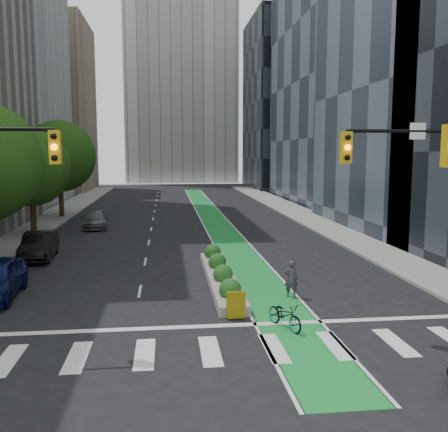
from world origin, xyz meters
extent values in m
plane|color=black|center=(0.00, 0.00, 0.00)|extent=(160.00, 160.00, 0.00)
cube|color=gray|center=(-11.80, 25.00, 0.07)|extent=(3.60, 90.00, 0.15)
cube|color=gray|center=(11.80, 25.00, 0.07)|extent=(3.60, 90.00, 0.15)
cube|color=#198D36|center=(3.00, 30.00, 0.01)|extent=(2.20, 70.00, 0.01)
cube|color=tan|center=(-20.00, 66.00, 13.00)|extent=(14.00, 16.00, 26.00)
cube|color=#19212D|center=(21.00, 45.00, 21.00)|extent=(14.00, 24.00, 42.00)
cube|color=black|center=(20.00, 68.00, 14.00)|extent=(14.00, 18.00, 28.00)
cube|color=silver|center=(2.00, 90.00, 35.00)|extent=(22.00, 16.00, 70.00)
cylinder|color=black|center=(-11.00, 22.00, 2.24)|extent=(0.44, 0.44, 4.48)
sphere|color=#19410E|center=(-11.00, 22.00, 4.96)|extent=(5.60, 5.60, 5.60)
cylinder|color=black|center=(-11.00, 32.00, 2.58)|extent=(0.44, 0.44, 5.15)
sphere|color=#19410E|center=(-11.00, 32.00, 5.70)|extent=(6.60, 6.60, 6.60)
cube|color=gold|center=(-4.70, 0.50, 6.25)|extent=(0.34, 0.28, 1.05)
sphere|color=orange|center=(-4.70, 0.34, 6.25)|extent=(0.20, 0.20, 0.20)
cylinder|color=black|center=(7.45, 0.50, 6.80)|extent=(5.50, 0.12, 0.12)
cube|color=gold|center=(4.70, 0.50, 6.25)|extent=(0.34, 0.28, 1.05)
sphere|color=orange|center=(4.70, 0.34, 6.25)|extent=(0.20, 0.20, 0.20)
cube|color=white|center=(7.17, 0.47, 6.80)|extent=(0.55, 0.04, 0.55)
cube|color=gray|center=(1.20, 7.00, 0.20)|extent=(1.20, 10.00, 0.40)
cube|color=yellow|center=(1.20, 1.80, 0.55)|extent=(0.70, 0.12, 1.00)
sphere|color=#194C19|center=(1.20, 3.50, 0.65)|extent=(0.90, 0.90, 0.90)
sphere|color=#194C19|center=(1.20, 6.00, 0.65)|extent=(0.90, 0.90, 0.90)
sphere|color=#194C19|center=(1.20, 8.50, 0.65)|extent=(0.90, 0.90, 0.90)
sphere|color=#194C19|center=(1.20, 11.00, 0.65)|extent=(0.90, 0.90, 0.90)
imported|color=gray|center=(2.76, 0.72, 0.48)|extent=(1.31, 1.92, 0.96)
imported|color=#3B3641|center=(3.92, 4.38, 0.79)|extent=(0.63, 0.47, 1.58)
imported|color=black|center=(-8.57, 13.50, 0.77)|extent=(1.93, 4.75, 1.53)
imported|color=#4F5254|center=(-7.00, 25.07, 0.66)|extent=(2.31, 4.73, 1.33)
camera|label=1|loc=(-1.28, -15.67, 6.11)|focal=40.00mm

